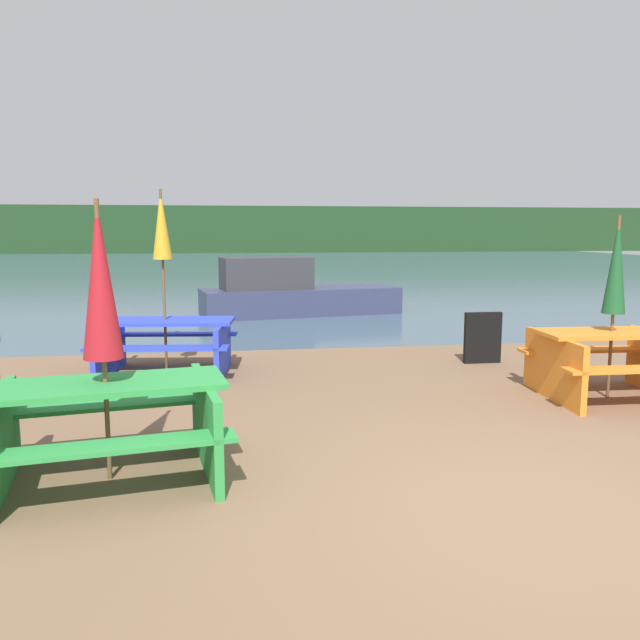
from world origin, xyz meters
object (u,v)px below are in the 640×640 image
(picnic_table_blue, at_px, (166,341))
(boat, at_px, (291,294))
(picnic_table_orange, at_px, (610,358))
(umbrella_gold, at_px, (162,227))
(signboard, at_px, (483,338))
(picnic_table_green, at_px, (107,421))
(umbrella_darkgreen, at_px, (616,266))
(umbrella_crimson, at_px, (100,281))

(picnic_table_blue, distance_m, boat, 6.22)
(picnic_table_orange, bearing_deg, umbrella_gold, 159.27)
(signboard, bearing_deg, boat, 111.23)
(umbrella_gold, distance_m, boat, 6.39)
(umbrella_gold, relative_size, signboard, 3.28)
(boat, bearing_deg, picnic_table_green, -114.18)
(picnic_table_green, bearing_deg, picnic_table_orange, 17.37)
(umbrella_darkgreen, bearing_deg, picnic_table_green, -162.63)
(picnic_table_green, bearing_deg, umbrella_gold, 88.49)
(picnic_table_green, relative_size, umbrella_darkgreen, 0.95)
(picnic_table_orange, distance_m, boat, 8.29)
(picnic_table_orange, bearing_deg, signboard, 108.96)
(picnic_table_orange, distance_m, umbrella_crimson, 5.66)
(picnic_table_orange, distance_m, signboard, 2.14)
(umbrella_crimson, bearing_deg, boat, 75.80)
(umbrella_crimson, distance_m, boat, 9.77)
(umbrella_crimson, xyz_separation_m, signboard, (4.61, 3.68, -1.18))
(signboard, bearing_deg, umbrella_darkgreen, -71.04)
(picnic_table_green, relative_size, signboard, 2.66)
(picnic_table_green, xyz_separation_m, umbrella_crimson, (0.00, -0.00, 1.08))
(umbrella_darkgreen, bearing_deg, signboard, 108.96)
(umbrella_gold, height_order, umbrella_crimson, umbrella_gold)
(picnic_table_orange, bearing_deg, boat, 110.65)
(picnic_table_green, xyz_separation_m, boat, (2.38, 9.41, 0.01))
(umbrella_crimson, height_order, signboard, umbrella_crimson)
(picnic_table_orange, bearing_deg, umbrella_crimson, -162.63)
(picnic_table_green, distance_m, picnic_table_blue, 3.63)
(umbrella_darkgreen, relative_size, boat, 0.45)
(signboard, bearing_deg, picnic_table_green, -141.40)
(umbrella_crimson, bearing_deg, picnic_table_blue, 88.49)
(picnic_table_green, relative_size, picnic_table_orange, 1.18)
(picnic_table_blue, xyz_separation_m, umbrella_darkgreen, (5.21, -1.97, 1.07))
(picnic_table_green, xyz_separation_m, signboard, (4.61, 3.68, -0.10))
(umbrella_gold, height_order, signboard, umbrella_gold)
(umbrella_gold, relative_size, boat, 0.52)
(picnic_table_orange, xyz_separation_m, umbrella_gold, (-5.21, 1.97, 1.50))
(umbrella_crimson, xyz_separation_m, boat, (2.38, 9.41, -1.07))
(picnic_table_orange, xyz_separation_m, signboard, (-0.69, 2.02, -0.09))
(picnic_table_green, distance_m, umbrella_crimson, 1.08)
(boat, bearing_deg, umbrella_crimson, -114.18)
(picnic_table_orange, xyz_separation_m, picnic_table_blue, (-5.21, 1.97, -0.01))
(picnic_table_orange, xyz_separation_m, boat, (-2.92, 7.75, 0.01))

